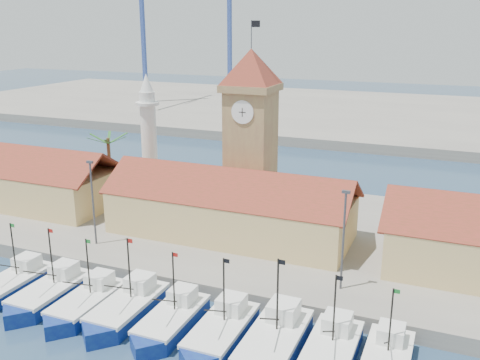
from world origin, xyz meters
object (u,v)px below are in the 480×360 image
at_px(clock_tower, 251,131).
at_px(minaret, 149,136).
at_px(boat_0, 11,286).
at_px(boat_4, 170,322).

distance_m(clock_tower, minaret, 15.30).
height_order(boat_0, clock_tower, clock_tower).
bearing_deg(clock_tower, minaret, 172.39).
bearing_deg(minaret, clock_tower, -7.61).
bearing_deg(boat_4, clock_tower, 95.47).
xyz_separation_m(boat_0, clock_tower, (14.43, 23.55, 11.25)).
height_order(boat_0, minaret, minaret).
distance_m(boat_4, clock_tower, 26.14).
bearing_deg(clock_tower, boat_0, -121.49).
bearing_deg(boat_4, minaret, 124.09).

